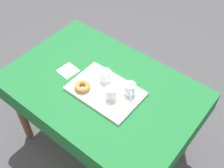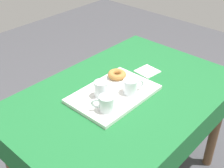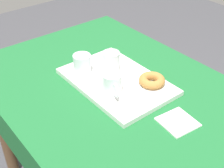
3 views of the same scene
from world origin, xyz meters
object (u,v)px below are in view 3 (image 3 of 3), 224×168
object	(u,v)px
serving_tray	(117,81)
donut_plate_left	(152,85)
sugar_donut_left	(152,80)
paper_napkin	(178,122)
water_glass_near	(111,63)
tea_mug_left	(82,64)
tea_mug_right	(113,84)
dining_table	(120,113)

from	to	relation	value
serving_tray	donut_plate_left	bearing A→B (deg)	-145.42
sugar_donut_left	paper_napkin	distance (m)	0.22
water_glass_near	donut_plate_left	size ratio (longest dim) A/B	0.77
water_glass_near	donut_plate_left	xyz separation A→B (m)	(-0.19, -0.06, -0.04)
serving_tray	tea_mug_left	size ratio (longest dim) A/B	4.71
water_glass_near	paper_napkin	world-z (taller)	water_glass_near
serving_tray	donut_plate_left	world-z (taller)	donut_plate_left
tea_mug_left	donut_plate_left	world-z (taller)	tea_mug_left
serving_tray	water_glass_near	size ratio (longest dim) A/B	5.21
tea_mug_left	sugar_donut_left	xyz separation A→B (m)	(-0.27, -0.16, -0.01)
tea_mug_right	dining_table	bearing A→B (deg)	-82.80
dining_table	sugar_donut_left	xyz separation A→B (m)	(-0.07, -0.11, 0.16)
tea_mug_left	serving_tray	bearing A→B (deg)	-151.32
serving_tray	tea_mug_left	bearing A→B (deg)	28.68
serving_tray	tea_mug_right	size ratio (longest dim) A/B	4.17
paper_napkin	serving_tray	bearing A→B (deg)	2.70
dining_table	serving_tray	bearing A→B (deg)	-25.50
serving_tray	sugar_donut_left	size ratio (longest dim) A/B	4.37
tea_mug_right	sugar_donut_left	size ratio (longest dim) A/B	1.05
sugar_donut_left	paper_napkin	world-z (taller)	sugar_donut_left
tea_mug_right	donut_plate_left	xyz separation A→B (m)	(-0.06, -0.16, -0.04)
dining_table	tea_mug_left	distance (m)	0.27
tea_mug_left	sugar_donut_left	size ratio (longest dim) A/B	0.93
tea_mug_left	water_glass_near	distance (m)	0.13
paper_napkin	tea_mug_left	bearing A→B (deg)	11.10
tea_mug_left	tea_mug_right	distance (m)	0.20
dining_table	tea_mug_right	distance (m)	0.18
tea_mug_right	sugar_donut_left	distance (m)	0.17
dining_table	sugar_donut_left	bearing A→B (deg)	-120.80
dining_table	sugar_donut_left	world-z (taller)	sugar_donut_left
dining_table	serving_tray	distance (m)	0.14
sugar_donut_left	serving_tray	bearing A→B (deg)	34.58
dining_table	tea_mug_left	size ratio (longest dim) A/B	13.27
water_glass_near	dining_table	bearing A→B (deg)	157.09
donut_plate_left	sugar_donut_left	distance (m)	0.02
tea_mug_right	donut_plate_left	distance (m)	0.17
dining_table	tea_mug_left	world-z (taller)	tea_mug_left
serving_tray	tea_mug_right	distance (m)	0.11
donut_plate_left	paper_napkin	bearing A→B (deg)	161.44
dining_table	donut_plate_left	size ratio (longest dim) A/B	11.26
dining_table	tea_mug_left	bearing A→B (deg)	14.17
tea_mug_right	donut_plate_left	size ratio (longest dim) A/B	0.96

